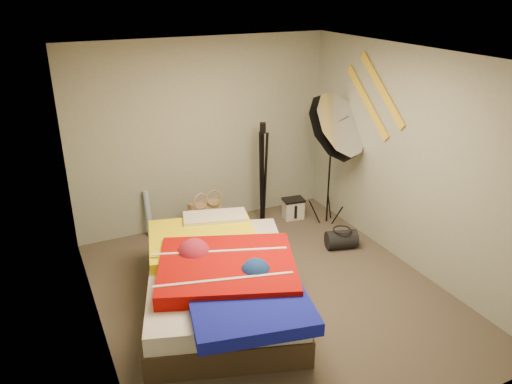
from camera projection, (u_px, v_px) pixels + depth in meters
floor at (272, 294)px, 5.39m from camera, size 4.00×4.00×0.00m
ceiling at (275, 57)px, 4.41m from camera, size 4.00×4.00×0.00m
wall_back at (203, 135)px, 6.56m from camera, size 3.50×0.00×3.50m
wall_front at (414, 293)px, 3.24m from camera, size 3.50×0.00×3.50m
wall_left at (89, 221)px, 4.21m from camera, size 0.00×4.00×4.00m
wall_right at (411, 162)px, 5.60m from camera, size 0.00×4.00×4.00m
tote_bag at (206, 217)px, 6.66m from camera, size 0.46×0.25×0.45m
wrapping_roll at (148, 214)px, 6.52m from camera, size 0.08×0.18×0.63m
camera_case at (293, 209)px, 7.06m from camera, size 0.30×0.23×0.27m
duffel_bag at (341, 239)px, 6.28m from camera, size 0.43×0.33×0.23m
wall_stripe_upper at (382, 90)px, 5.81m from camera, size 0.02×0.91×0.78m
wall_stripe_lower at (367, 102)px, 6.10m from camera, size 0.02×0.91×0.78m
bed at (222, 280)px, 5.09m from camera, size 2.03×2.54×0.62m
photo_umbrella at (333, 128)px, 6.29m from camera, size 0.99×0.99×1.95m
camera_tripod at (263, 167)px, 6.69m from camera, size 0.10×0.10×1.43m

